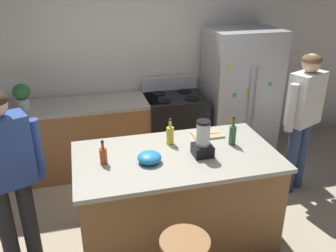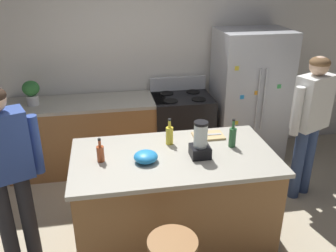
{
  "view_description": "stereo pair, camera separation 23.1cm",
  "coord_description": "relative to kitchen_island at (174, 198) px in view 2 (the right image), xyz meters",
  "views": [
    {
      "loc": [
        -0.78,
        -2.72,
        2.46
      ],
      "look_at": [
        0.0,
        0.3,
        1.08
      ],
      "focal_mm": 38.39,
      "sensor_mm": 36.0,
      "label": 1
    },
    {
      "loc": [
        -0.55,
        -2.77,
        2.46
      ],
      "look_at": [
        0.0,
        0.3,
        1.08
      ],
      "focal_mm": 38.39,
      "sensor_mm": 36.0,
      "label": 2
    }
  ],
  "objects": [
    {
      "name": "ground_plane",
      "position": [
        0.0,
        0.0,
        -0.46
      ],
      "size": [
        14.0,
        14.0,
        0.0
      ],
      "primitive_type": "plane",
      "color": "beige"
    },
    {
      "name": "back_wall",
      "position": [
        0.0,
        1.95,
        0.89
      ],
      "size": [
        8.0,
        0.1,
        2.7
      ],
      "primitive_type": "cube",
      "color": "silver",
      "rests_on": "ground_plane"
    },
    {
      "name": "kitchen_island",
      "position": [
        0.0,
        0.0,
        0.0
      ],
      "size": [
        1.82,
        0.99,
        0.93
      ],
      "color": "#9E6B3D",
      "rests_on": "ground_plane"
    },
    {
      "name": "back_counter_run",
      "position": [
        -0.8,
        1.55,
        -0.0
      ],
      "size": [
        2.0,
        0.64,
        0.93
      ],
      "color": "#9E6B3D",
      "rests_on": "ground_plane"
    },
    {
      "name": "refrigerator",
      "position": [
        1.31,
        1.5,
        0.41
      ],
      "size": [
        0.9,
        0.73,
        1.75
      ],
      "color": "#B7BABF",
      "rests_on": "ground_plane"
    },
    {
      "name": "stove_range",
      "position": [
        0.41,
        1.52,
        0.01
      ],
      "size": [
        0.76,
        0.65,
        1.11
      ],
      "color": "black",
      "rests_on": "ground_plane"
    },
    {
      "name": "person_by_island_left",
      "position": [
        -1.39,
        -0.07,
        0.54
      ],
      "size": [
        0.58,
        0.35,
        1.66
      ],
      "color": "#26262B",
      "rests_on": "ground_plane"
    },
    {
      "name": "person_by_sink_right",
      "position": [
        1.59,
        0.48,
        0.53
      ],
      "size": [
        0.58,
        0.36,
        1.64
      ],
      "color": "#384C7A",
      "rests_on": "ground_plane"
    },
    {
      "name": "potted_plant",
      "position": [
        -1.44,
        1.55,
        0.63
      ],
      "size": [
        0.2,
        0.2,
        0.3
      ],
      "color": "silver",
      "rests_on": "back_counter_run"
    },
    {
      "name": "blender_appliance",
      "position": [
        0.22,
        -0.07,
        0.6
      ],
      "size": [
        0.17,
        0.17,
        0.33
      ],
      "color": "black",
      "rests_on": "kitchen_island"
    },
    {
      "name": "bottle_cooking_sauce",
      "position": [
        -0.64,
        -0.0,
        0.54
      ],
      "size": [
        0.06,
        0.06,
        0.22
      ],
      "color": "#B24C26",
      "rests_on": "kitchen_island"
    },
    {
      "name": "bottle_soda",
      "position": [
        0.0,
        0.22,
        0.55
      ],
      "size": [
        0.07,
        0.07,
        0.26
      ],
      "color": "yellow",
      "rests_on": "kitchen_island"
    },
    {
      "name": "bottle_olive_oil",
      "position": [
        0.56,
        0.07,
        0.56
      ],
      "size": [
        0.07,
        0.07,
        0.28
      ],
      "color": "#2D6638",
      "rests_on": "kitchen_island"
    },
    {
      "name": "mixing_bowl",
      "position": [
        -0.26,
        -0.08,
        0.51
      ],
      "size": [
        0.21,
        0.21,
        0.09
      ],
      "primitive_type": "ellipsoid",
      "color": "#268CD8",
      "rests_on": "kitchen_island"
    },
    {
      "name": "cutting_board",
      "position": [
        0.4,
        0.31,
        0.47
      ],
      "size": [
        0.3,
        0.2,
        0.02
      ],
      "primitive_type": "cube",
      "color": "tan",
      "rests_on": "kitchen_island"
    },
    {
      "name": "chef_knife",
      "position": [
        0.42,
        0.31,
        0.48
      ],
      "size": [
        0.22,
        0.04,
        0.01
      ],
      "primitive_type": "cube",
      "rotation": [
        0.0,
        0.0,
        -0.04
      ],
      "color": "#B7BABF",
      "rests_on": "cutting_board"
    }
  ]
}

